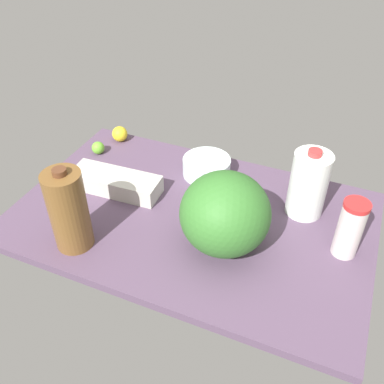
# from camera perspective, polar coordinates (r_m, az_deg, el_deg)

# --- Properties ---
(countertop) EXTENTS (1.20, 0.76, 0.03)m
(countertop) POSITION_cam_1_polar(r_m,az_deg,el_deg) (1.47, 0.00, -3.50)
(countertop) COLOR #564159
(countertop) RESTS_ON ground
(watermelon) EXTENTS (0.27, 0.27, 0.26)m
(watermelon) POSITION_cam_1_polar(r_m,az_deg,el_deg) (1.28, 4.43, -2.91)
(watermelon) COLOR #34722B
(watermelon) RESTS_ON countertop
(egg_carton) EXTENTS (0.33, 0.13, 0.07)m
(egg_carton) POSITION_cam_1_polar(r_m,az_deg,el_deg) (1.57, -10.13, 1.25)
(egg_carton) COLOR beige
(egg_carton) RESTS_ON countertop
(milk_jug) EXTENTS (0.12, 0.12, 0.25)m
(milk_jug) POSITION_cam_1_polar(r_m,az_deg,el_deg) (1.46, 15.26, 1.01)
(milk_jug) COLOR white
(milk_jug) RESTS_ON countertop
(mixing_bowl) EXTENTS (0.18, 0.18, 0.07)m
(mixing_bowl) POSITION_cam_1_polar(r_m,az_deg,el_deg) (1.63, 1.96, 3.39)
(mixing_bowl) COLOR silver
(mixing_bowl) RESTS_ON countertop
(tumbler_cup) EXTENTS (0.08, 0.08, 0.20)m
(tumbler_cup) POSITION_cam_1_polar(r_m,az_deg,el_deg) (1.35, 20.32, -4.60)
(tumbler_cup) COLOR silver
(tumbler_cup) RESTS_ON countertop
(chocolate_milk_jug) EXTENTS (0.12, 0.12, 0.29)m
(chocolate_milk_jug) POSITION_cam_1_polar(r_m,az_deg,el_deg) (1.33, -16.15, -2.37)
(chocolate_milk_jug) COLOR brown
(chocolate_milk_jug) RESTS_ON countertop
(lime_beside_bowl) EXTENTS (0.06, 0.06, 0.06)m
(lime_beside_bowl) POSITION_cam_1_polar(r_m,az_deg,el_deg) (1.63, 15.12, 1.65)
(lime_beside_bowl) COLOR #6EB730
(lime_beside_bowl) RESTS_ON countertop
(lemon_loose) EXTENTS (0.07, 0.07, 0.07)m
(lemon_loose) POSITION_cam_1_polar(r_m,az_deg,el_deg) (1.86, -9.61, 7.64)
(lemon_loose) COLOR yellow
(lemon_loose) RESTS_ON countertop
(lime_by_jug) EXTENTS (0.05, 0.05, 0.05)m
(lime_by_jug) POSITION_cam_1_polar(r_m,az_deg,el_deg) (1.80, -12.41, 5.77)
(lime_by_jug) COLOR #69B731
(lime_by_jug) RESTS_ON countertop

